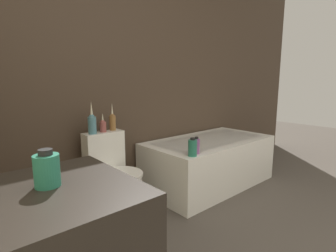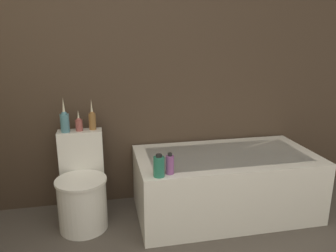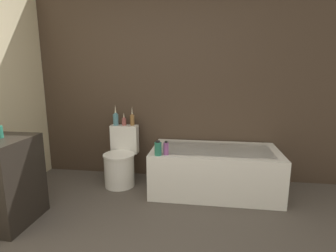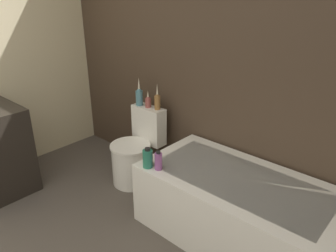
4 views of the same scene
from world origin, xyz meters
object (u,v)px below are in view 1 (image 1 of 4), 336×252
object	(u,v)px
bathtub	(209,162)
shampoo_bottle_tall	(193,148)
vase_silver	(103,125)
vase_bronze	(113,121)
toilet	(116,186)
soap_bottle_glass	(47,170)
vase_gold	(92,123)
shampoo_bottle_short	(196,146)

from	to	relation	value
bathtub	shampoo_bottle_tall	xyz separation A→B (m)	(-0.64, -0.33, 0.34)
vase_silver	vase_bronze	world-z (taller)	vase_bronze
toilet	soap_bottle_glass	world-z (taller)	soap_bottle_glass
toilet	vase_bronze	size ratio (longest dim) A/B	2.87
vase_silver	shampoo_bottle_tall	distance (m)	0.83
soap_bottle_glass	shampoo_bottle_tall	bearing A→B (deg)	23.98
soap_bottle_glass	bathtub	bearing A→B (deg)	25.02
vase_silver	vase_bronze	xyz separation A→B (m)	(0.11, 0.02, 0.03)
soap_bottle_glass	vase_gold	size ratio (longest dim) A/B	0.47
shampoo_bottle_short	bathtub	bearing A→B (deg)	28.32
bathtub	soap_bottle_glass	bearing A→B (deg)	-154.98
shampoo_bottle_short	vase_silver	bearing A→B (deg)	140.19
soap_bottle_glass	vase_gold	distance (m)	1.39
shampoo_bottle_tall	vase_gold	bearing A→B (deg)	140.34
soap_bottle_glass	vase_silver	size ratio (longest dim) A/B	0.76
vase_gold	shampoo_bottle_tall	size ratio (longest dim) A/B	1.70
toilet	soap_bottle_glass	xyz separation A→B (m)	(-0.84, -1.00, 0.61)
bathtub	soap_bottle_glass	size ratio (longest dim) A/B	11.39
toilet	soap_bottle_glass	distance (m)	1.44
vase_gold	vase_silver	world-z (taller)	vase_gold
toilet	shampoo_bottle_short	world-z (taller)	toilet
bathtub	shampoo_bottle_tall	bearing A→B (deg)	-152.73
vase_silver	vase_bronze	size ratio (longest dim) A/B	0.67
bathtub	vase_silver	distance (m)	1.34
bathtub	vase_gold	xyz separation A→B (m)	(-1.31, 0.23, 0.57)
shampoo_bottle_tall	shampoo_bottle_short	distance (m)	0.09
soap_bottle_glass	vase_silver	bearing A→B (deg)	55.09
soap_bottle_glass	shampoo_bottle_short	distance (m)	1.65
toilet	soap_bottle_glass	bearing A→B (deg)	-129.86
bathtub	vase_gold	distance (m)	1.45
vase_gold	shampoo_bottle_tall	distance (m)	0.91
bathtub	shampoo_bottle_tall	distance (m)	0.79
bathtub	vase_bronze	size ratio (longest dim) A/B	5.82
soap_bottle_glass	shampoo_bottle_short	size ratio (longest dim) A/B	0.84
vase_gold	shampoo_bottle_short	xyz separation A→B (m)	(0.76, -0.53, -0.23)
vase_gold	vase_bronze	distance (m)	0.22
vase_bronze	shampoo_bottle_short	bearing A→B (deg)	-45.95
toilet	shampoo_bottle_short	size ratio (longest dim) A/B	4.73
vase_gold	vase_bronze	size ratio (longest dim) A/B	1.09
vase_gold	bathtub	bearing A→B (deg)	-10.02
toilet	vase_bronze	xyz separation A→B (m)	(0.11, 0.21, 0.54)
toilet	vase_silver	xyz separation A→B (m)	(-0.00, 0.20, 0.51)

